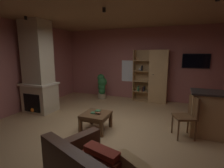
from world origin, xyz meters
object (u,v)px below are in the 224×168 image
bookshelf_cabinet (156,77)px  table_book_1 (98,113)px  coffee_table (96,117)px  table_book_2 (98,111)px  wall_mounted_tv (196,61)px  potted_floor_plant (102,86)px  stone_fireplace (38,72)px  table_book_0 (94,113)px  dining_chair (188,114)px

bookshelf_cabinet → table_book_1: bookshelf_cabinet is taller
coffee_table → table_book_2: 0.15m
wall_mounted_tv → bookshelf_cabinet: bearing=-170.8°
table_book_1 → potted_floor_plant: potted_floor_plant is taller
stone_fireplace → table_book_1: stone_fireplace is taller
bookshelf_cabinet → coffee_table: bearing=-108.8°
bookshelf_cabinet → wall_mounted_tv: (1.30, 0.21, 0.59)m
stone_fireplace → table_book_1: (2.31, -0.60, -0.80)m
table_book_0 → table_book_1: 0.12m
table_book_1 → potted_floor_plant: bearing=113.0°
stone_fireplace → table_book_0: stone_fireplace is taller
wall_mounted_tv → table_book_1: bearing=-125.1°
coffee_table → potted_floor_plant: bearing=112.0°
table_book_1 → wall_mounted_tv: wall_mounted_tv is taller
stone_fireplace → potted_floor_plant: stone_fireplace is taller
table_book_1 → table_book_2: 0.07m
bookshelf_cabinet → dining_chair: size_ratio=2.10×
coffee_table → wall_mounted_tv: size_ratio=0.71×
table_book_1 → stone_fireplace: bearing=165.5°
bookshelf_cabinet → table_book_1: bearing=-107.4°
dining_chair → potted_floor_plant: 3.83m
coffee_table → wall_mounted_tv: wall_mounted_tv is taller
table_book_2 → potted_floor_plant: (-1.12, 2.64, 0.06)m
table_book_1 → table_book_0: bearing=174.4°
table_book_2 → potted_floor_plant: 2.87m
table_book_2 → stone_fireplace: bearing=166.7°
bookshelf_cabinet → table_book_2: size_ratio=18.57×
table_book_2 → potted_floor_plant: bearing=112.9°
stone_fireplace → potted_floor_plant: bearing=61.1°
stone_fireplace → potted_floor_plant: (1.16, 2.11, -0.72)m
dining_chair → stone_fireplace: bearing=177.9°
stone_fireplace → wall_mounted_tv: stone_fireplace is taller
potted_floor_plant → table_book_1: bearing=-67.0°
table_book_0 → table_book_2: bearing=29.8°
table_book_0 → dining_chair: bearing=11.8°
table_book_0 → dining_chair: (2.07, 0.43, 0.10)m
bookshelf_cabinet → potted_floor_plant: 2.14m
stone_fireplace → table_book_2: size_ratio=26.58×
coffee_table → potted_floor_plant: potted_floor_plant is taller
dining_chair → wall_mounted_tv: (0.29, 2.74, 1.02)m
stone_fireplace → table_book_2: (2.28, -0.54, -0.78)m
stone_fireplace → dining_chair: stone_fireplace is taller
dining_chair → table_book_1: bearing=-167.1°
bookshelf_cabinet → dining_chair: bookshelf_cabinet is taller
stone_fireplace → dining_chair: 4.32m
stone_fireplace → potted_floor_plant: 2.51m
table_book_0 → table_book_2: 0.11m
wall_mounted_tv → stone_fireplace: bearing=-150.4°
coffee_table → table_book_0: (-0.05, -0.02, 0.10)m
table_book_0 → potted_floor_plant: 2.88m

